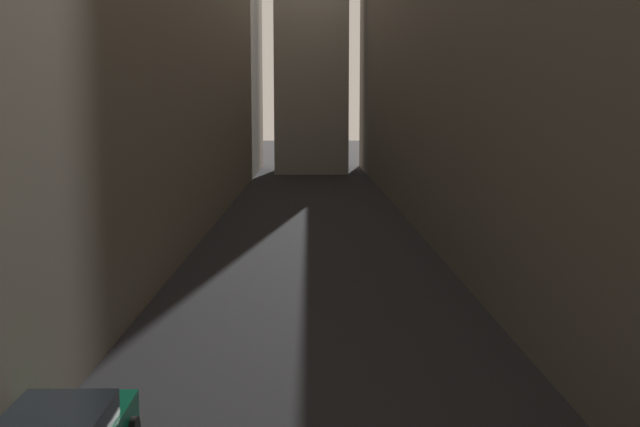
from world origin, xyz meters
TOP-DOWN VIEW (x-y plane):
  - ground_plane at (0.00, 48.00)m, footprint 264.00×264.00m
  - building_block_left at (-11.59, 50.00)m, footprint 12.18×108.00m
  - building_block_right at (12.24, 50.00)m, footprint 13.48×108.00m

SIDE VIEW (x-z plane):
  - ground_plane at x=0.00m, z-range 0.00..0.00m
  - building_block_right at x=12.24m, z-range 0.00..19.20m
  - building_block_left at x=-11.59m, z-range 0.00..19.63m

